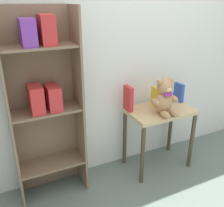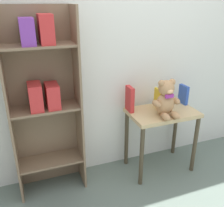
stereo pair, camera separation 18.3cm
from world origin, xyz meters
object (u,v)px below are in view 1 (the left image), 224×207
bookshelf_side (44,97)px  teddy_bear (165,98)px  display_table (159,119)px  book_standing_yellow (155,97)px  book_standing_blue (179,92)px  book_standing_red (128,98)px

bookshelf_side → teddy_bear: bearing=-11.3°
display_table → book_standing_yellow: book_standing_yellow is taller
display_table → teddy_bear: (-0.03, -0.09, 0.27)m
display_table → teddy_bear: bearing=-108.3°
book_standing_blue → teddy_bear: bearing=-152.4°
display_table → book_standing_yellow: 0.23m
book_standing_yellow → teddy_bear: bearing=-100.1°
book_standing_yellow → book_standing_blue: size_ratio=0.99×
display_table → book_standing_yellow: (-0.00, 0.09, 0.21)m
display_table → teddy_bear: teddy_bear is taller
bookshelf_side → teddy_bear: size_ratio=4.71×
teddy_bear → book_standing_yellow: teddy_bear is taller
display_table → book_standing_blue: bearing=18.2°
teddy_bear → book_standing_blue: teddy_bear is taller
teddy_bear → book_standing_blue: 0.37m
book_standing_yellow → book_standing_blue: bearing=-0.7°
teddy_bear → book_standing_red: size_ratio=1.42×
book_standing_yellow → book_standing_blue: (0.29, 0.00, 0.00)m
teddy_bear → book_standing_blue: size_ratio=1.76×
display_table → book_standing_blue: book_standing_blue is taller
bookshelf_side → book_standing_yellow: 1.08m
teddy_bear → book_standing_yellow: (0.03, 0.18, -0.06)m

